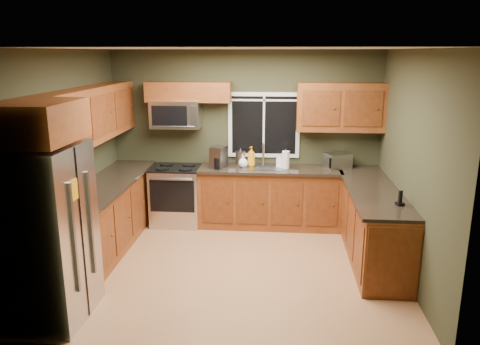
# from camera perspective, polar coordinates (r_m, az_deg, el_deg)

# --- Properties ---
(floor) EXTENTS (4.20, 4.20, 0.00)m
(floor) POSITION_cam_1_polar(r_m,az_deg,el_deg) (6.12, -0.76, -11.31)
(floor) COLOR #A67148
(floor) RESTS_ON ground
(ceiling) EXTENTS (4.20, 4.20, 0.00)m
(ceiling) POSITION_cam_1_polar(r_m,az_deg,el_deg) (5.50, -0.86, 14.89)
(ceiling) COLOR white
(ceiling) RESTS_ON back_wall
(back_wall) EXTENTS (4.20, 0.00, 4.20)m
(back_wall) POSITION_cam_1_polar(r_m,az_deg,el_deg) (7.41, 0.58, 4.31)
(back_wall) COLOR #323420
(back_wall) RESTS_ON ground
(front_wall) EXTENTS (4.20, 0.00, 4.20)m
(front_wall) POSITION_cam_1_polar(r_m,az_deg,el_deg) (3.94, -3.44, -4.99)
(front_wall) COLOR #323420
(front_wall) RESTS_ON ground
(left_wall) EXTENTS (0.00, 3.60, 3.60)m
(left_wall) POSITION_cam_1_polar(r_m,az_deg,el_deg) (6.23, -20.43, 1.41)
(left_wall) COLOR #323420
(left_wall) RESTS_ON ground
(right_wall) EXTENTS (0.00, 3.60, 3.60)m
(right_wall) POSITION_cam_1_polar(r_m,az_deg,el_deg) (5.84, 20.16, 0.60)
(right_wall) COLOR #323420
(right_wall) RESTS_ON ground
(window) EXTENTS (1.12, 0.03, 1.02)m
(window) POSITION_cam_1_polar(r_m,az_deg,el_deg) (7.35, 2.92, 5.80)
(window) COLOR white
(window) RESTS_ON back_wall
(base_cabinets_left) EXTENTS (0.60, 2.65, 0.90)m
(base_cabinets_left) POSITION_cam_1_polar(r_m,az_deg,el_deg) (6.77, -15.76, -5.14)
(base_cabinets_left) COLOR brown
(base_cabinets_left) RESTS_ON ground
(countertop_left) EXTENTS (0.65, 2.65, 0.04)m
(countertop_left) POSITION_cam_1_polar(r_m,az_deg,el_deg) (6.62, -15.84, -1.31)
(countertop_left) COLOR black
(countertop_left) RESTS_ON base_cabinets_left
(base_cabinets_back) EXTENTS (2.17, 0.60, 0.90)m
(base_cabinets_back) POSITION_cam_1_polar(r_m,az_deg,el_deg) (7.32, 3.63, -3.12)
(base_cabinets_back) COLOR brown
(base_cabinets_back) RESTS_ON ground
(countertop_back) EXTENTS (2.17, 0.65, 0.04)m
(countertop_back) POSITION_cam_1_polar(r_m,az_deg,el_deg) (7.17, 3.69, 0.41)
(countertop_back) COLOR black
(countertop_back) RESTS_ON base_cabinets_back
(base_cabinets_peninsula) EXTENTS (0.60, 2.52, 0.90)m
(base_cabinets_peninsula) POSITION_cam_1_polar(r_m,az_deg,el_deg) (6.53, 15.71, -5.86)
(base_cabinets_peninsula) COLOR brown
(base_cabinets_peninsula) RESTS_ON ground
(countertop_peninsula) EXTENTS (0.65, 2.50, 0.04)m
(countertop_peninsula) POSITION_cam_1_polar(r_m,az_deg,el_deg) (6.39, 15.77, -1.88)
(countertop_peninsula) COLOR black
(countertop_peninsula) RESTS_ON base_cabinets_peninsula
(upper_cabinets_left) EXTENTS (0.33, 2.65, 0.72)m
(upper_cabinets_left) POSITION_cam_1_polar(r_m,az_deg,el_deg) (6.50, -17.74, 6.73)
(upper_cabinets_left) COLOR brown
(upper_cabinets_left) RESTS_ON left_wall
(upper_cabinets_back_left) EXTENTS (1.30, 0.33, 0.30)m
(upper_cabinets_back_left) POSITION_cam_1_polar(r_m,az_deg,el_deg) (7.27, -6.29, 9.75)
(upper_cabinets_back_left) COLOR brown
(upper_cabinets_back_left) RESTS_ON back_wall
(upper_cabinets_back_right) EXTENTS (1.30, 0.33, 0.72)m
(upper_cabinets_back_right) POSITION_cam_1_polar(r_m,az_deg,el_deg) (7.21, 12.17, 7.80)
(upper_cabinets_back_right) COLOR brown
(upper_cabinets_back_right) RESTS_ON back_wall
(upper_cabinet_over_fridge) EXTENTS (0.72, 0.90, 0.38)m
(upper_cabinet_over_fridge) POSITION_cam_1_polar(r_m,az_deg,el_deg) (4.81, -23.74, 5.71)
(upper_cabinet_over_fridge) COLOR brown
(upper_cabinet_over_fridge) RESTS_ON left_wall
(refrigerator) EXTENTS (0.74, 0.90, 1.80)m
(refrigerator) POSITION_cam_1_polar(r_m,az_deg,el_deg) (5.08, -22.44, -6.96)
(refrigerator) COLOR #B7B7BC
(refrigerator) RESTS_ON ground
(range) EXTENTS (0.76, 0.69, 0.94)m
(range) POSITION_cam_1_polar(r_m,az_deg,el_deg) (7.46, -7.71, -2.73)
(range) COLOR #B7B7BC
(range) RESTS_ON ground
(microwave) EXTENTS (0.76, 0.41, 0.42)m
(microwave) POSITION_cam_1_polar(r_m,az_deg,el_deg) (7.32, -7.81, 7.05)
(microwave) COLOR #B7B7BC
(microwave) RESTS_ON back_wall
(sink) EXTENTS (0.60, 0.42, 0.36)m
(sink) POSITION_cam_1_polar(r_m,az_deg,el_deg) (7.18, 2.78, 0.71)
(sink) COLOR slate
(sink) RESTS_ON countertop_back
(toaster_oven) EXTENTS (0.45, 0.42, 0.23)m
(toaster_oven) POSITION_cam_1_polar(r_m,az_deg,el_deg) (7.28, 11.78, 1.44)
(toaster_oven) COLOR #B7B7BC
(toaster_oven) RESTS_ON countertop_back
(coffee_maker) EXTENTS (0.27, 0.32, 0.33)m
(coffee_maker) POSITION_cam_1_polar(r_m,az_deg,el_deg) (7.13, -2.62, 1.78)
(coffee_maker) COLOR slate
(coffee_maker) RESTS_ON countertop_back
(kettle) EXTENTS (0.17, 0.17, 0.28)m
(kettle) POSITION_cam_1_polar(r_m,az_deg,el_deg) (7.27, 0.06, 1.85)
(kettle) COLOR #B7B7BC
(kettle) RESTS_ON countertop_back
(paper_towel_roll) EXTENTS (0.14, 0.14, 0.30)m
(paper_towel_roll) POSITION_cam_1_polar(r_m,az_deg,el_deg) (7.13, 5.59, 1.57)
(paper_towel_roll) COLOR white
(paper_towel_roll) RESTS_ON countertop_back
(soap_bottle_a) EXTENTS (0.15, 0.15, 0.31)m
(soap_bottle_a) POSITION_cam_1_polar(r_m,az_deg,el_deg) (7.23, 1.39, 1.97)
(soap_bottle_a) COLOR orange
(soap_bottle_a) RESTS_ON countertop_back
(soap_bottle_b) EXTENTS (0.12, 0.12, 0.21)m
(soap_bottle_b) POSITION_cam_1_polar(r_m,az_deg,el_deg) (7.21, 4.89, 1.48)
(soap_bottle_b) COLOR white
(soap_bottle_b) RESTS_ON countertop_back
(soap_bottle_c) EXTENTS (0.19, 0.19, 0.19)m
(soap_bottle_c) POSITION_cam_1_polar(r_m,az_deg,el_deg) (7.19, 0.40, 1.40)
(soap_bottle_c) COLOR white
(soap_bottle_c) RESTS_ON countertop_back
(cordless_phone) EXTENTS (0.10, 0.10, 0.18)m
(cordless_phone) POSITION_cam_1_polar(r_m,az_deg,el_deg) (5.72, 18.93, -3.29)
(cordless_phone) COLOR black
(cordless_phone) RESTS_ON countertop_peninsula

